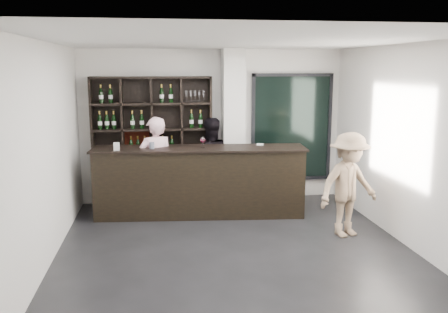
{
  "coord_description": "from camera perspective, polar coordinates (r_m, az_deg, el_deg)",
  "views": [
    {
      "loc": [
        -1.05,
        -6.25,
        2.56
      ],
      "look_at": [
        -0.01,
        1.1,
        1.16
      ],
      "focal_mm": 38.0,
      "sensor_mm": 36.0,
      "label": 1
    }
  ],
  "objects": [
    {
      "name": "napkin_stack",
      "position": [
        8.43,
        4.36,
        1.46
      ],
      "size": [
        0.14,
        0.14,
        0.02
      ],
      "primitive_type": "cube",
      "rotation": [
        0.0,
        0.0,
        -0.24
      ],
      "color": "white",
      "rests_on": "tasting_counter"
    },
    {
      "name": "taster_black",
      "position": [
        8.88,
        -1.73,
        -0.61
      ],
      "size": [
        0.95,
        0.84,
        1.65
      ],
      "primitive_type": "imported",
      "rotation": [
        0.0,
        0.0,
        3.45
      ],
      "color": "black",
      "rests_on": "floor"
    },
    {
      "name": "structural_column",
      "position": [
        8.91,
        1.08,
        3.51
      ],
      "size": [
        0.4,
        0.4,
        2.9
      ],
      "primitive_type": "cube",
      "color": "silver",
      "rests_on": "floor"
    },
    {
      "name": "spit_cup",
      "position": [
        8.09,
        -8.67,
        1.32
      ],
      "size": [
        0.1,
        0.1,
        0.11
      ],
      "primitive_type": "cylinder",
      "rotation": [
        0.0,
        0.0,
        -0.29
      ],
      "color": "#98A8BD",
      "rests_on": "tasting_counter"
    },
    {
      "name": "floor",
      "position": [
        6.84,
        1.43,
        -11.36
      ],
      "size": [
        5.0,
        5.5,
        0.01
      ],
      "primitive_type": "cube",
      "color": "black",
      "rests_on": "ground"
    },
    {
      "name": "taster_pink",
      "position": [
        8.37,
        -8.2,
        -1.14
      ],
      "size": [
        0.72,
        0.57,
        1.73
      ],
      "primitive_type": "imported",
      "rotation": [
        0.0,
        0.0,
        3.41
      ],
      "color": "beige",
      "rests_on": "floor"
    },
    {
      "name": "card_stand",
      "position": [
        8.03,
        -12.8,
        1.18
      ],
      "size": [
        0.09,
        0.06,
        0.13
      ],
      "primitive_type": "cube",
      "rotation": [
        0.0,
        0.0,
        -0.13
      ],
      "color": "white",
      "rests_on": "tasting_counter"
    },
    {
      "name": "wine_glass",
      "position": [
        8.08,
        -2.58,
        1.79
      ],
      "size": [
        0.11,
        0.11,
        0.21
      ],
      "primitive_type": null,
      "rotation": [
        0.0,
        0.0,
        0.33
      ],
      "color": "white",
      "rests_on": "tasting_counter"
    },
    {
      "name": "tasting_counter",
      "position": [
        8.27,
        -2.95,
        -3.02
      ],
      "size": [
        3.66,
        0.75,
        1.21
      ],
      "rotation": [
        0.0,
        0.0,
        -0.09
      ],
      "color": "black",
      "rests_on": "floor"
    },
    {
      "name": "customer",
      "position": [
        7.45,
        14.75,
        -3.33
      ],
      "size": [
        1.17,
        0.89,
        1.61
      ],
      "primitive_type": "imported",
      "rotation": [
        0.0,
        0.0,
        0.31
      ],
      "color": "#987B60",
      "rests_on": "floor"
    },
    {
      "name": "wine_shelf",
      "position": [
        8.92,
        -8.58,
        1.78
      ],
      "size": [
        2.2,
        0.35,
        2.4
      ],
      "primitive_type": null,
      "color": "black",
      "rests_on": "floor"
    },
    {
      "name": "glass_panel",
      "position": [
        9.39,
        8.13,
        3.46
      ],
      "size": [
        1.6,
        0.08,
        2.1
      ],
      "color": "black",
      "rests_on": "floor"
    }
  ]
}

